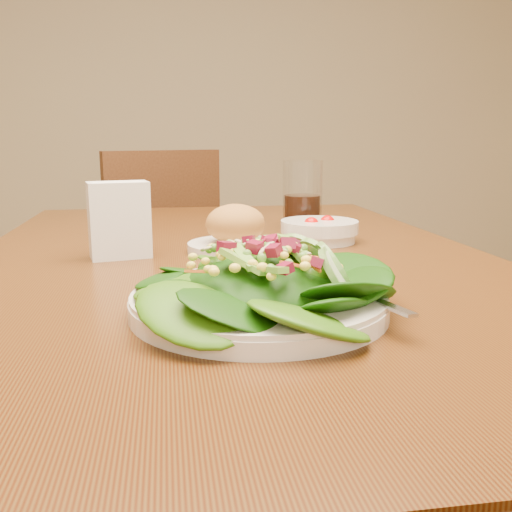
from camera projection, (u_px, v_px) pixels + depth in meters
name	position (u px, v px, depth m)	size (l,w,h in m)	color
dining_table	(233.00, 311.00, 1.01)	(0.90, 1.40, 0.75)	#4E3111
chair_far	(152.00, 272.00, 2.02)	(0.55, 0.55, 0.91)	#4B2B16
salad_plate	(267.00, 286.00, 0.66)	(0.30, 0.30, 0.09)	silver
bread_plate	(236.00, 233.00, 1.02)	(0.17, 0.17, 0.09)	silver
tomato_bowl	(319.00, 231.00, 1.12)	(0.15, 0.15, 0.05)	silver
drinking_glass	(302.00, 200.00, 1.26)	(0.09, 0.09, 0.15)	silver
napkin_holder	(119.00, 218.00, 0.96)	(0.11, 0.07, 0.13)	white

